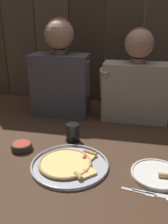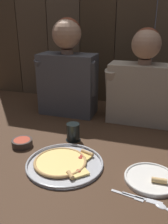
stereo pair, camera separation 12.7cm
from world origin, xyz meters
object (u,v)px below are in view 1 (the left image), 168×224
(diner_left, at_px, (60,71))
(diner_right, at_px, (136,81))
(drinking_glass, at_px, (73,133))
(dipping_bowl, at_px, (22,146))
(pizza_tray, at_px, (69,164))
(dinner_plate, at_px, (157,174))

(diner_left, height_order, diner_right, diner_left)
(drinking_glass, height_order, diner_left, diner_left)
(diner_right, bearing_deg, dipping_bowl, -136.69)
(dipping_bowl, relative_size, diner_left, 0.17)
(pizza_tray, height_order, drinking_glass, drinking_glass)
(dinner_plate, relative_size, diner_right, 0.39)
(dipping_bowl, distance_m, diner_right, 0.81)
(pizza_tray, xyz_separation_m, dipping_bowl, (-0.28, 0.09, 0.01))
(dipping_bowl, height_order, diner_right, diner_right)
(dinner_plate, xyz_separation_m, drinking_glass, (-0.44, 0.24, 0.04))
(pizza_tray, bearing_deg, drinking_glass, 99.85)
(drinking_glass, bearing_deg, dinner_plate, -28.18)
(drinking_glass, relative_size, diner_left, 0.15)
(pizza_tray, height_order, diner_right, diner_right)
(drinking_glass, distance_m, diner_right, 0.55)
(pizza_tray, bearing_deg, dinner_plate, 0.90)
(diner_left, bearing_deg, dinner_plate, -44.96)
(dinner_plate, distance_m, drinking_glass, 0.50)
(dinner_plate, distance_m, diner_right, 0.68)
(pizza_tray, relative_size, diner_left, 0.56)
(dipping_bowl, bearing_deg, diner_left, 83.73)
(pizza_tray, relative_size, dipping_bowl, 3.30)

